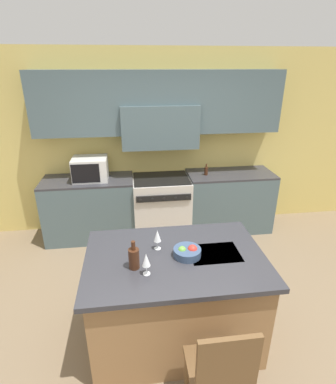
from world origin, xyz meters
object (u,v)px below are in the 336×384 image
wine_glass_far (157,236)px  wine_glass_near (146,260)px  island_chair (221,372)px  fruit_bowl (188,252)px  oil_bottle_on_counter (206,171)px  range_stove (161,206)px  microwave (90,169)px  wine_bottle (134,258)px

wine_glass_far → wine_glass_near: bearing=-109.4°
island_chair → fruit_bowl: fruit_bowl is taller
oil_bottle_on_counter → range_stove: bearing=179.2°
island_chair → fruit_bowl: bearing=95.5°
island_chair → wine_glass_near: (-0.45, 0.63, 0.49)m
fruit_bowl → oil_bottle_on_counter: oil_bottle_on_counter is taller
microwave → oil_bottle_on_counter: bearing=-1.0°
range_stove → microwave: microwave is taller
range_stove → oil_bottle_on_counter: oil_bottle_on_counter is taller
microwave → oil_bottle_on_counter: (1.68, -0.03, -0.09)m
microwave → wine_glass_near: bearing=-73.4°
island_chair → range_stove: bearing=92.0°
island_chair → fruit_bowl: (-0.08, 0.83, 0.40)m
microwave → wine_glass_near: (0.66, -2.20, -0.05)m
island_chair → oil_bottle_on_counter: size_ratio=5.64×
fruit_bowl → wine_bottle: bearing=-166.9°
range_stove → wine_bottle: 2.21m
wine_bottle → oil_bottle_on_counter: (1.12, 2.08, -0.01)m
wine_glass_far → fruit_bowl: size_ratio=0.80×
wine_glass_near → fruit_bowl: (0.37, 0.20, -0.09)m
wine_bottle → island_chair: bearing=-53.0°
wine_bottle → oil_bottle_on_counter: wine_bottle is taller
island_chair → wine_bottle: 1.01m
wine_glass_near → microwave: bearing=106.6°
island_chair → wine_glass_far: (-0.33, 0.97, 0.49)m
wine_glass_near → oil_bottle_on_counter: bearing=64.7°
island_chair → wine_glass_near: wine_glass_near is taller
wine_bottle → wine_glass_far: 0.33m
wine_glass_far → oil_bottle_on_counter: 2.04m
wine_bottle → wine_glass_near: size_ratio=1.30×
range_stove → wine_glass_far: 1.95m
microwave → wine_bottle: 2.18m
wine_glass_near → wine_glass_far: 0.36m
range_stove → wine_glass_near: bearing=-99.2°
range_stove → wine_bottle: (-0.45, -2.09, 0.56)m
wine_bottle → oil_bottle_on_counter: size_ratio=1.44×
range_stove → wine_glass_far: bearing=-97.2°
range_stove → oil_bottle_on_counter: bearing=-0.8°
wine_glass_near → island_chair: bearing=-54.4°
range_stove → island_chair: 2.81m
microwave → fruit_bowl: (1.03, -2.00, -0.14)m
fruit_bowl → range_stove: bearing=90.5°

